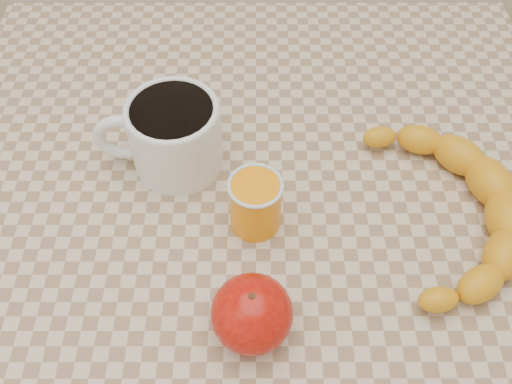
{
  "coord_description": "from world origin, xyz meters",
  "views": [
    {
      "loc": [
        -0.0,
        -0.4,
        1.3
      ],
      "look_at": [
        0.0,
        0.0,
        0.77
      ],
      "focal_mm": 40.0,
      "sensor_mm": 36.0,
      "label": 1
    }
  ],
  "objects_px": {
    "coffee_mug": "(172,134)",
    "orange_juice_glass": "(255,203)",
    "table": "(256,240)",
    "apple": "(252,314)",
    "banana": "(448,208)"
  },
  "relations": [
    {
      "from": "banana",
      "to": "coffee_mug",
      "type": "bearing_deg",
      "value": 166.37
    },
    {
      "from": "coffee_mug",
      "to": "table",
      "type": "bearing_deg",
      "value": -32.61
    },
    {
      "from": "coffee_mug",
      "to": "banana",
      "type": "distance_m",
      "value": 0.33
    },
    {
      "from": "table",
      "to": "banana",
      "type": "xyz_separation_m",
      "value": [
        0.22,
        -0.03,
        0.11
      ]
    },
    {
      "from": "coffee_mug",
      "to": "orange_juice_glass",
      "type": "distance_m",
      "value": 0.14
    },
    {
      "from": "orange_juice_glass",
      "to": "banana",
      "type": "distance_m",
      "value": 0.22
    },
    {
      "from": "coffee_mug",
      "to": "banana",
      "type": "bearing_deg",
      "value": -15.82
    },
    {
      "from": "table",
      "to": "banana",
      "type": "relative_size",
      "value": 2.57
    },
    {
      "from": "table",
      "to": "coffee_mug",
      "type": "xyz_separation_m",
      "value": [
        -0.1,
        0.06,
        0.14
      ]
    },
    {
      "from": "apple",
      "to": "coffee_mug",
      "type": "bearing_deg",
      "value": 113.0
    },
    {
      "from": "table",
      "to": "apple",
      "type": "bearing_deg",
      "value": -91.47
    },
    {
      "from": "coffee_mug",
      "to": "orange_juice_glass",
      "type": "bearing_deg",
      "value": -42.98
    },
    {
      "from": "banana",
      "to": "table",
      "type": "bearing_deg",
      "value": 175.32
    },
    {
      "from": "apple",
      "to": "banana",
      "type": "height_order",
      "value": "apple"
    },
    {
      "from": "apple",
      "to": "banana",
      "type": "distance_m",
      "value": 0.26
    }
  ]
}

